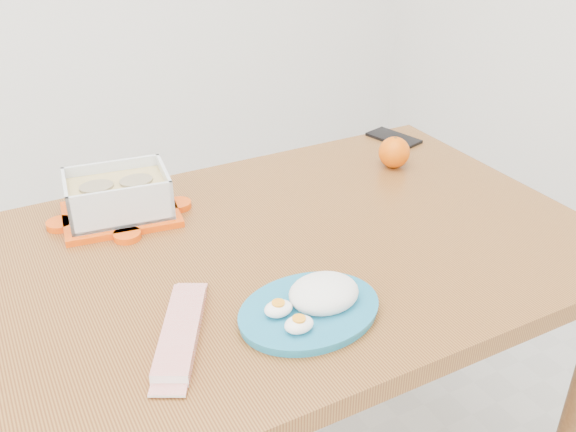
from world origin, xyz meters
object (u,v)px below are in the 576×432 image
orange_fruit (394,152)px  smartphone (394,138)px  rice_plate (314,302)px  food_container (118,197)px  dining_table (288,285)px

orange_fruit → smartphone: (0.11, 0.14, -0.03)m
orange_fruit → rice_plate: orange_fruit is taller
food_container → rice_plate: bearing=-59.9°
orange_fruit → smartphone: size_ratio=0.54×
dining_table → food_container: 0.39m
food_container → orange_fruit: bearing=2.3°
orange_fruit → food_container: bearing=174.2°
dining_table → smartphone: 0.61m
dining_table → rice_plate: rice_plate is taller
orange_fruit → smartphone: 0.18m
food_container → smartphone: food_container is taller
rice_plate → dining_table: bearing=67.1°
dining_table → orange_fruit: (0.39, 0.19, 0.14)m
dining_table → smartphone: size_ratio=8.67×
orange_fruit → dining_table: bearing=-154.2°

